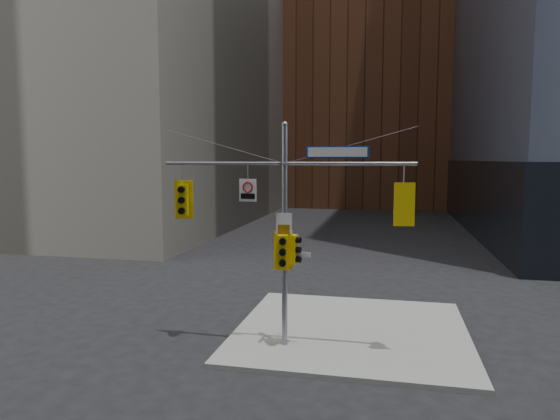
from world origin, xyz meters
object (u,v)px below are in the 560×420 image
at_px(traffic_light_pole_front, 283,251).
at_px(regulatory_sign_arm, 248,189).
at_px(signal_assembly, 285,214).
at_px(street_sign_blade, 337,152).
at_px(traffic_light_pole_side, 295,249).
at_px(traffic_light_west_arm, 183,200).
at_px(traffic_light_east_arm, 403,204).

xyz_separation_m(traffic_light_pole_front, regulatory_sign_arm, (-1.20, 0.25, 1.90)).
height_order(signal_assembly, traffic_light_pole_front, signal_assembly).
bearing_deg(street_sign_blade, traffic_light_pole_side, 179.14).
relative_size(signal_assembly, traffic_light_pole_front, 6.35).
xyz_separation_m(signal_assembly, traffic_light_west_arm, (-3.44, 0.01, 0.38)).
distance_m(traffic_light_east_arm, traffic_light_pole_side, 3.64).
height_order(traffic_light_west_arm, street_sign_blade, street_sign_blade).
bearing_deg(street_sign_blade, signal_assembly, 179.02).
distance_m(traffic_light_pole_front, regulatory_sign_arm, 2.26).
relative_size(traffic_light_east_arm, regulatory_sign_arm, 1.79).
bearing_deg(traffic_light_pole_front, regulatory_sign_arm, 159.31).
relative_size(signal_assembly, traffic_light_west_arm, 6.20).
relative_size(signal_assembly, street_sign_blade, 4.17).
bearing_deg(regulatory_sign_arm, street_sign_blade, 6.56).
distance_m(traffic_light_west_arm, street_sign_blade, 5.31).
bearing_deg(traffic_light_west_arm, traffic_light_pole_side, -10.78).
height_order(traffic_light_pole_front, regulatory_sign_arm, regulatory_sign_arm).
height_order(signal_assembly, traffic_light_east_arm, signal_assembly).
relative_size(signal_assembly, traffic_light_east_arm, 6.18).
bearing_deg(street_sign_blade, traffic_light_east_arm, -1.17).
xyz_separation_m(traffic_light_pole_side, traffic_light_pole_front, (-0.32, -0.26, -0.02)).
bearing_deg(traffic_light_pole_side, regulatory_sign_arm, 104.16).
relative_size(traffic_light_pole_side, regulatory_sign_arm, 1.28).
bearing_deg(traffic_light_east_arm, traffic_light_west_arm, -9.58).
xyz_separation_m(signal_assembly, regulatory_sign_arm, (-1.20, -0.02, 0.76)).
bearing_deg(traffic_light_pole_front, traffic_light_pole_side, 30.63).
distance_m(traffic_light_west_arm, traffic_light_pole_side, 4.05).
xyz_separation_m(traffic_light_pole_side, regulatory_sign_arm, (-1.52, -0.02, 1.88)).
relative_size(signal_assembly, regulatory_sign_arm, 11.05).
xyz_separation_m(signal_assembly, traffic_light_pole_side, (0.32, -0.00, -1.13)).
relative_size(traffic_light_east_arm, street_sign_blade, 0.68).
distance_m(signal_assembly, traffic_light_east_arm, 3.65).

